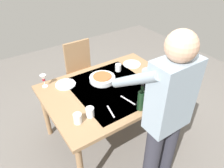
{
  "coord_description": "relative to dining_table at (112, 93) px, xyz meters",
  "views": [
    {
      "loc": [
        1.09,
        1.6,
        2.15
      ],
      "look_at": [
        0.0,
        0.0,
        0.8
      ],
      "focal_mm": 34.21,
      "sensor_mm": 36.0,
      "label": 1
    }
  ],
  "objects": [
    {
      "name": "serving_bowl_pasta",
      "position": [
        0.02,
        -0.18,
        0.1
      ],
      "size": [
        0.3,
        0.3,
        0.07
      ],
      "color": "silver",
      "rests_on": "dining_table"
    },
    {
      "name": "person_server",
      "position": [
        0.02,
        0.8,
        0.28
      ],
      "size": [
        0.42,
        0.61,
        1.69
      ],
      "color": "#2D2D38",
      "rests_on": "ground_plane"
    },
    {
      "name": "wine_bottle",
      "position": [
        -0.03,
        0.45,
        0.18
      ],
      "size": [
        0.07,
        0.07,
        0.3
      ],
      "color": "black",
      "rests_on": "dining_table"
    },
    {
      "name": "dinner_plate_far",
      "position": [
        -0.51,
        -0.29,
        0.08
      ],
      "size": [
        0.23,
        0.23,
        0.01
      ],
      "primitive_type": "cylinder",
      "color": "silver",
      "rests_on": "dining_table"
    },
    {
      "name": "ground_plane",
      "position": [
        0.0,
        0.0,
        -0.68
      ],
      "size": [
        6.0,
        6.0,
        0.0
      ],
      "primitive_type": "plane",
      "color": "#66605B"
    },
    {
      "name": "water_cup_near_left",
      "position": [
        0.43,
        0.26,
        0.12
      ],
      "size": [
        0.08,
        0.08,
        0.1
      ],
      "primitive_type": "cylinder",
      "color": "silver",
      "rests_on": "dining_table"
    },
    {
      "name": "dinner_plate_near",
      "position": [
        0.41,
        -0.34,
        0.08
      ],
      "size": [
        0.23,
        0.23,
        0.01
      ],
      "primitive_type": "cylinder",
      "color": "silver",
      "rests_on": "dining_table"
    },
    {
      "name": "table_knife",
      "position": [
        -0.01,
        0.28,
        0.07
      ],
      "size": [
        0.05,
        0.2,
        0.0
      ],
      "primitive_type": "cube",
      "rotation": [
        0.0,
        0.0,
        0.18
      ],
      "color": "silver",
      "rests_on": "dining_table"
    },
    {
      "name": "chair_near",
      "position": [
        -0.07,
        -0.92,
        -0.15
      ],
      "size": [
        0.4,
        0.4,
        0.91
      ],
      "color": "brown",
      "rests_on": "ground_plane"
    },
    {
      "name": "water_cup_far_left",
      "position": [
        -0.27,
        -0.26,
        0.12
      ],
      "size": [
        0.08,
        0.08,
        0.09
      ],
      "primitive_type": "cylinder",
      "color": "silver",
      "rests_on": "dining_table"
    },
    {
      "name": "table_fork",
      "position": [
        0.23,
        0.32,
        0.07
      ],
      "size": [
        0.05,
        0.18,
        0.0
      ],
      "primitive_type": "cube",
      "rotation": [
        0.0,
        0.0,
        -0.21
      ],
      "color": "silver",
      "rests_on": "dining_table"
    },
    {
      "name": "water_cup_near_right",
      "position": [
        0.56,
        0.27,
        0.12
      ],
      "size": [
        0.08,
        0.08,
        0.1
      ],
      "primitive_type": "cylinder",
      "color": "silver",
      "rests_on": "dining_table"
    },
    {
      "name": "wine_glass_left",
      "position": [
        0.61,
        -0.45,
        0.17
      ],
      "size": [
        0.07,
        0.07,
        0.15
      ],
      "color": "white",
      "rests_on": "dining_table"
    },
    {
      "name": "dining_table",
      "position": [
        0.0,
        0.0,
        0.0
      ],
      "size": [
        1.48,
        1.08,
        0.75
      ],
      "color": "#93704C",
      "rests_on": "ground_plane"
    }
  ]
}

